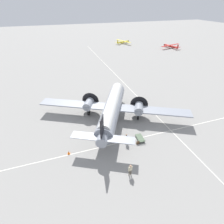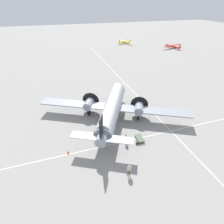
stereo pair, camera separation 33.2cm
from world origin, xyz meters
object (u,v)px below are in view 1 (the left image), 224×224
light_aircraft_distant (171,46)px  traffic_cone (69,153)px  airliner_main (112,107)px  suitcase_near_door (138,143)px  baggage_cart (140,138)px  crew_foreground (130,169)px  light_aircraft_taxiing (123,42)px  passenger_boarding (126,138)px

light_aircraft_distant → traffic_cone: light_aircraft_distant is taller
airliner_main → suitcase_near_door: (1.53, -7.45, -2.43)m
baggage_cart → crew_foreground: bearing=147.8°
suitcase_near_door → light_aircraft_taxiing: (24.65, 67.35, 0.61)m
crew_foreground → light_aircraft_taxiing: (28.05, 72.08, -0.26)m
airliner_main → suitcase_near_door: airliner_main is taller
airliner_main → baggage_cart: (2.29, -6.64, -2.38)m
crew_foreground → baggage_cart: 6.97m
crew_foreground → suitcase_near_door: 5.89m
light_aircraft_distant → airliner_main: bearing=121.3°
suitcase_near_door → light_aircraft_distant: size_ratio=0.04×
passenger_boarding → light_aircraft_distant: (42.91, 50.95, -0.19)m
light_aircraft_distant → traffic_cone: bearing=119.7°
airliner_main → crew_foreground: airliner_main is taller
baggage_cart → light_aircraft_distant: (40.54, 50.90, 0.58)m
crew_foreground → baggage_cart: crew_foreground is taller
suitcase_near_door → baggage_cart: baggage_cart is taller
passenger_boarding → light_aircraft_taxiing: 71.58m
airliner_main → suitcase_near_door: size_ratio=53.33×
airliner_main → light_aircraft_taxiing: bearing=4.3°
airliner_main → crew_foreground: size_ratio=14.17×
baggage_cart → suitcase_near_door: bearing=141.3°
passenger_boarding → light_aircraft_distant: light_aircraft_distant is taller
baggage_cart → traffic_cone: bearing=92.1°
passenger_boarding → light_aircraft_distant: size_ratio=0.16×
crew_foreground → passenger_boarding: bearing=61.1°
light_aircraft_taxiing → traffic_cone: (-34.83, -66.05, -0.60)m
passenger_boarding → light_aircraft_distant: bearing=24.5°
traffic_cone → baggage_cart: bearing=-2.6°
light_aircraft_taxiing → traffic_cone: bearing=-136.7°
baggage_cart → light_aircraft_distant: bearing=-33.9°
passenger_boarding → light_aircraft_taxiing: light_aircraft_taxiing is taller
airliner_main → light_aircraft_taxiing: (26.18, 59.90, -1.82)m
crew_foreground → light_aircraft_taxiing: light_aircraft_taxiing is taller
baggage_cart → light_aircraft_taxiing: 70.71m
suitcase_near_door → light_aircraft_taxiing: size_ratio=0.05×
passenger_boarding → suitcase_near_door: bearing=-50.7°
baggage_cart → traffic_cone: baggage_cart is taller
suitcase_near_door → crew_foreground: bearing=-125.6°
baggage_cart → light_aircraft_taxiing: (23.89, 66.55, 0.55)m
passenger_boarding → crew_foreground: bearing=-133.4°
passenger_boarding → baggage_cart: (2.37, 0.05, -0.77)m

